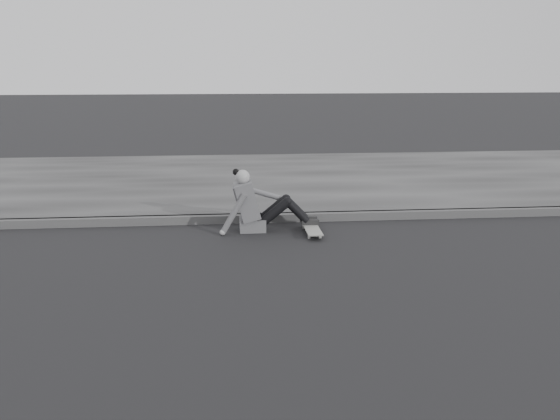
% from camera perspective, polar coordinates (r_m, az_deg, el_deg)
% --- Properties ---
extents(ground, '(80.00, 80.00, 0.00)m').
position_cam_1_polar(ground, '(6.83, 5.85, -6.36)').
color(ground, black).
rests_on(ground, ground).
extents(curb, '(24.00, 0.16, 0.12)m').
position_cam_1_polar(curb, '(9.25, 2.77, -0.63)').
color(curb, '#434343').
rests_on(curb, ground).
extents(sidewalk, '(24.00, 6.00, 0.12)m').
position_cam_1_polar(sidewalk, '(12.17, 0.76, 2.81)').
color(sidewalk, '#373737').
rests_on(sidewalk, ground).
extents(skateboard, '(0.20, 0.78, 0.09)m').
position_cam_1_polar(skateboard, '(8.55, 2.92, -1.71)').
color(skateboard, '#A7A7A2').
rests_on(skateboard, ground).
extents(seated_woman, '(1.38, 0.46, 0.88)m').
position_cam_1_polar(seated_woman, '(8.65, -2.11, 0.44)').
color(seated_woman, '#565658').
rests_on(seated_woman, ground).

